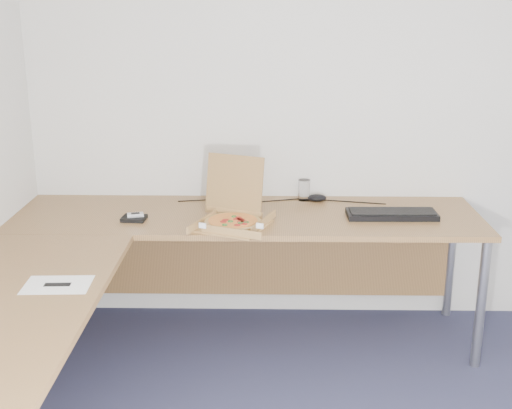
{
  "coord_description": "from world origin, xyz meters",
  "views": [
    {
      "loc": [
        -0.39,
        -2.06,
        1.84
      ],
      "look_at": [
        -0.45,
        1.28,
        0.82
      ],
      "focal_mm": 47.35,
      "sensor_mm": 36.0,
      "label": 1
    }
  ],
  "objects_px": {
    "desk": "(177,246)",
    "pizza_box": "(233,218)",
    "keyboard": "(392,214)",
    "drinking_glass": "(304,190)",
    "wallet": "(134,218)"
  },
  "relations": [
    {
      "from": "desk",
      "to": "drinking_glass",
      "type": "xyz_separation_m",
      "value": [
        0.64,
        0.69,
        0.09
      ]
    },
    {
      "from": "desk",
      "to": "keyboard",
      "type": "relative_size",
      "value": 5.29
    },
    {
      "from": "drinking_glass",
      "to": "pizza_box",
      "type": "bearing_deg",
      "value": -129.66
    },
    {
      "from": "pizza_box",
      "to": "keyboard",
      "type": "bearing_deg",
      "value": 32.53
    },
    {
      "from": "drinking_glass",
      "to": "wallet",
      "type": "bearing_deg",
      "value": -156.99
    },
    {
      "from": "drinking_glass",
      "to": "keyboard",
      "type": "distance_m",
      "value": 0.55
    },
    {
      "from": "keyboard",
      "to": "wallet",
      "type": "xyz_separation_m",
      "value": [
        -1.36,
        -0.08,
        -0.0
      ]
    },
    {
      "from": "pizza_box",
      "to": "wallet",
      "type": "relative_size",
      "value": 3.07
    },
    {
      "from": "desk",
      "to": "pizza_box",
      "type": "bearing_deg",
      "value": 41.74
    },
    {
      "from": "drinking_glass",
      "to": "wallet",
      "type": "relative_size",
      "value": 0.98
    },
    {
      "from": "desk",
      "to": "wallet",
      "type": "relative_size",
      "value": 20.53
    },
    {
      "from": "desk",
      "to": "pizza_box",
      "type": "relative_size",
      "value": 6.69
    },
    {
      "from": "keyboard",
      "to": "desk",
      "type": "bearing_deg",
      "value": -161.35
    },
    {
      "from": "desk",
      "to": "keyboard",
      "type": "height_order",
      "value": "keyboard"
    },
    {
      "from": "pizza_box",
      "to": "drinking_glass",
      "type": "relative_size",
      "value": 3.12
    }
  ]
}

